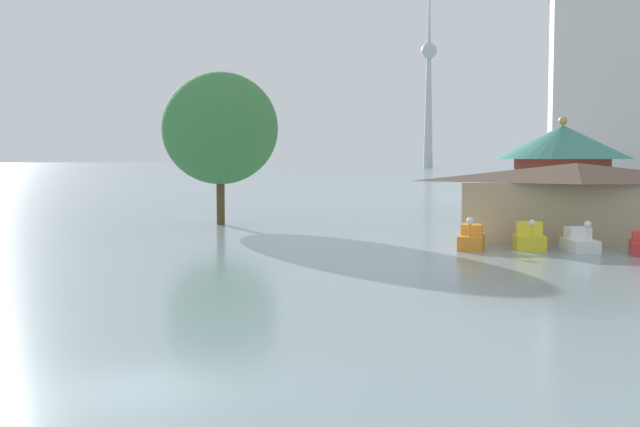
{
  "coord_description": "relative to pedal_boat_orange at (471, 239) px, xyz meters",
  "views": [
    {
      "loc": [
        7.83,
        -15.1,
        4.92
      ],
      "look_at": [
        -0.13,
        16.37,
        2.66
      ],
      "focal_mm": 44.49,
      "sensor_mm": 36.0,
      "label": 1
    }
  ],
  "objects": [
    {
      "name": "ground_plane",
      "position": [
        -5.31,
        -28.49,
        -0.55
      ],
      "size": [
        2000.0,
        2000.0,
        0.0
      ],
      "primitive_type": "plane",
      "color": "gray"
    },
    {
      "name": "pedal_boat_orange",
      "position": [
        0.0,
        0.0,
        0.0
      ],
      "size": [
        1.35,
        2.66,
        1.81
      ],
      "rotation": [
        0.0,
        0.0,
        -1.59
      ],
      "color": "orange",
      "rests_on": "ground"
    },
    {
      "name": "pedal_boat_yellow",
      "position": [
        3.06,
        0.6,
        0.04
      ],
      "size": [
        1.79,
        2.45,
        1.7
      ],
      "rotation": [
        0.0,
        0.0,
        -1.46
      ],
      "color": "yellow",
      "rests_on": "ground"
    },
    {
      "name": "pedal_boat_white",
      "position": [
        5.63,
        0.28,
        -0.03
      ],
      "size": [
        2.02,
        2.83,
        1.71
      ],
      "rotation": [
        0.0,
        0.0,
        -1.28
      ],
      "color": "white",
      "rests_on": "ground"
    },
    {
      "name": "boathouse",
      "position": [
        5.77,
        5.53,
        1.88
      ],
      "size": [
        14.06,
        5.97,
        4.66
      ],
      "color": "tan",
      "rests_on": "ground"
    },
    {
      "name": "green_roof_pavilion",
      "position": [
        5.77,
        22.89,
        3.92
      ],
      "size": [
        10.85,
        10.85,
        8.29
      ],
      "color": "#993328",
      "rests_on": "ground"
    },
    {
      "name": "shoreline_tree_tall_left",
      "position": [
        -19.08,
        11.64,
        6.6
      ],
      "size": [
        8.59,
        8.59,
        11.31
      ],
      "color": "brown",
      "rests_on": "ground"
    },
    {
      "name": "distant_broadcast_tower",
      "position": [
        -44.23,
        371.15,
        53.1
      ],
      "size": [
        8.2,
        8.2,
        124.19
      ],
      "color": "#B7BCC6",
      "rests_on": "ground"
    }
  ]
}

